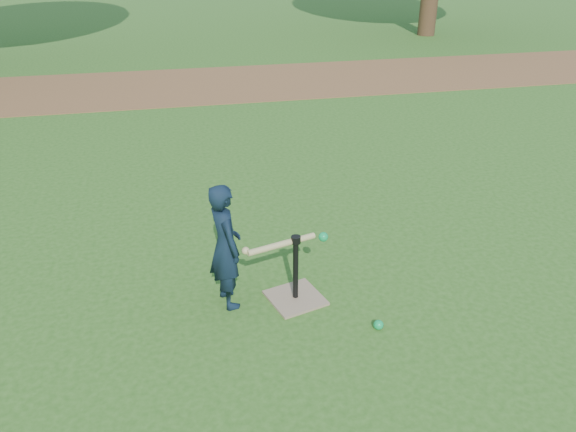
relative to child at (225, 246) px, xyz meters
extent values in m
plane|color=#285116|center=(0.76, -0.06, -0.54)|extent=(80.00, 80.00, 0.00)
cube|color=brown|center=(0.76, 7.44, -0.54)|extent=(24.00, 3.00, 0.01)
imported|color=black|center=(0.00, 0.00, 0.00)|extent=(0.35, 0.45, 1.09)
sphere|color=#0D954A|center=(1.12, -0.62, -0.50)|extent=(0.08, 0.08, 0.08)
cube|color=#90745B|center=(0.56, -0.09, -0.53)|extent=(0.53, 0.53, 0.02)
cylinder|color=black|center=(0.56, -0.09, -0.24)|extent=(0.05, 0.05, 0.55)
cylinder|color=black|center=(0.56, -0.09, 0.04)|extent=(0.08, 0.08, 0.06)
cylinder|color=tan|center=(0.44, -0.11, 0.02)|extent=(0.59, 0.22, 0.05)
sphere|color=tan|center=(0.14, -0.15, 0.02)|extent=(0.06, 0.06, 0.06)
sphere|color=#0D954A|center=(0.80, -0.08, 0.03)|extent=(0.08, 0.08, 0.08)
camera|label=1|loc=(-0.33, -3.93, 2.30)|focal=35.00mm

